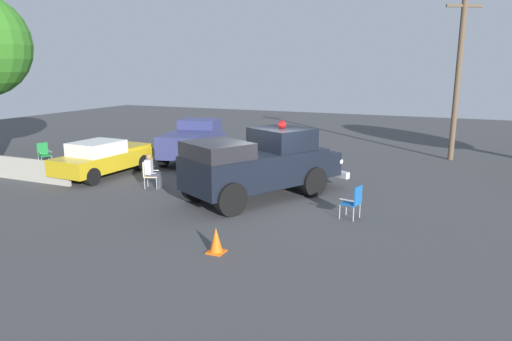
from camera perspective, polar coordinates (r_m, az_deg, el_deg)
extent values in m
plane|color=#424244|center=(15.58, 1.07, -3.72)|extent=(60.00, 60.00, 0.00)
cylinder|color=black|center=(17.52, 2.48, -0.12)|extent=(0.78, 1.07, 1.04)
cylinder|color=black|center=(16.10, 7.12, -1.36)|extent=(0.78, 1.07, 1.04)
cylinder|color=black|center=(15.54, -7.38, -1.89)|extent=(0.78, 1.07, 1.04)
cylinder|color=black|center=(13.91, -3.14, -3.54)|extent=(0.78, 1.07, 1.04)
cube|color=black|center=(15.57, 0.00, 0.26)|extent=(4.17, 5.31, 1.10)
cube|color=black|center=(17.46, 7.38, 1.08)|extent=(1.98, 1.63, 0.84)
cube|color=black|center=(16.13, 3.22, 3.92)|extent=(2.48, 2.40, 0.76)
cube|color=#232328|center=(14.53, -4.82, 2.33)|extent=(2.53, 2.43, 0.60)
cube|color=silver|center=(17.78, 8.40, 1.26)|extent=(1.32, 0.79, 0.64)
cube|color=silver|center=(17.94, 8.58, -0.01)|extent=(2.07, 1.24, 0.24)
sphere|color=white|center=(18.30, 6.64, 1.89)|extent=(0.35, 0.35, 0.26)
sphere|color=white|center=(17.25, 10.28, 1.11)|extent=(0.35, 0.35, 0.26)
sphere|color=red|center=(16.06, 3.25, 5.69)|extent=(0.38, 0.38, 0.28)
cylinder|color=black|center=(21.68, -17.17, 1.33)|extent=(0.29, 0.69, 0.68)
cylinder|color=black|center=(20.60, -13.85, 0.95)|extent=(0.29, 0.69, 0.68)
cylinder|color=black|center=(19.73, -22.93, -0.20)|extent=(0.29, 0.69, 0.68)
cylinder|color=black|center=(18.54, -19.60, -0.71)|extent=(0.29, 0.69, 0.68)
cube|color=gold|center=(20.04, -18.35, 1.17)|extent=(2.01, 4.28, 0.64)
cube|color=gold|center=(21.01, -15.66, 2.86)|extent=(1.71, 1.48, 0.20)
cube|color=white|center=(19.74, -19.07, 2.60)|extent=(1.65, 1.97, 0.56)
cube|color=silver|center=(21.65, -14.28, 1.65)|extent=(1.91, 0.25, 0.20)
cylinder|color=black|center=(23.90, -8.42, 2.93)|extent=(0.43, 0.84, 0.80)
cylinder|color=black|center=(23.35, -4.36, 2.80)|extent=(0.43, 0.84, 0.80)
cylinder|color=black|center=(21.08, -11.35, 1.51)|extent=(0.43, 0.84, 0.80)
cylinder|color=black|center=(20.45, -6.82, 1.32)|extent=(0.43, 0.84, 0.80)
cube|color=navy|center=(21.20, -8.59, 3.19)|extent=(2.39, 3.02, 1.00)
cube|color=navy|center=(22.93, -6.94, 4.58)|extent=(2.06, 1.83, 1.40)
cube|color=navy|center=(24.01, -6.06, 4.06)|extent=(1.84, 1.22, 0.64)
cylinder|color=#B7BABF|center=(17.69, -11.86, -1.26)|extent=(0.04, 0.04, 0.44)
cylinder|color=#B7BABF|center=(17.28, -12.18, -1.61)|extent=(0.04, 0.04, 0.44)
cylinder|color=#B7BABF|center=(17.80, -13.24, -1.24)|extent=(0.04, 0.04, 0.44)
cylinder|color=#B7BABF|center=(17.38, -13.59, -1.59)|extent=(0.04, 0.04, 0.44)
cube|color=beige|center=(17.48, -12.75, -0.67)|extent=(0.63, 0.63, 0.04)
cube|color=beige|center=(17.48, -13.56, 0.24)|extent=(0.22, 0.46, 0.56)
cube|color=#B7BABF|center=(17.67, -12.59, 0.03)|extent=(0.42, 0.20, 0.03)
cube|color=#B7BABF|center=(17.22, -12.97, -0.33)|extent=(0.42, 0.20, 0.03)
cylinder|color=#B7BABF|center=(13.92, 10.29, -5.01)|extent=(0.03, 0.03, 0.44)
cylinder|color=#B7BABF|center=(14.30, 11.08, -4.57)|extent=(0.03, 0.03, 0.44)
cylinder|color=#B7BABF|center=(13.74, 11.94, -5.32)|extent=(0.03, 0.03, 0.44)
cylinder|color=#B7BABF|center=(14.13, 12.69, -4.86)|extent=(0.03, 0.03, 0.44)
cube|color=#1959A5|center=(13.95, 11.54, -4.02)|extent=(0.58, 0.58, 0.04)
cube|color=#1959A5|center=(13.78, 12.50, -3.04)|extent=(0.15, 0.48, 0.56)
cube|color=#B7BABF|center=(13.70, 11.14, -3.59)|extent=(0.44, 0.13, 0.03)
cube|color=#B7BABF|center=(14.12, 11.99, -3.14)|extent=(0.44, 0.13, 0.03)
cylinder|color=#B7BABF|center=(22.97, -23.88, 1.11)|extent=(0.04, 0.04, 0.44)
cylinder|color=#B7BABF|center=(22.84, -24.92, 0.96)|extent=(0.04, 0.04, 0.44)
cylinder|color=#B7BABF|center=(23.38, -24.24, 1.27)|extent=(0.04, 0.04, 0.44)
cylinder|color=#B7BABF|center=(23.25, -25.26, 1.11)|extent=(0.04, 0.04, 0.44)
cube|color=#1E7F38|center=(23.07, -24.63, 1.69)|extent=(0.63, 0.63, 0.04)
cube|color=#1E7F38|center=(23.25, -24.88, 2.45)|extent=(0.23, 0.46, 0.56)
cube|color=#B7BABF|center=(23.12, -24.10, 2.17)|extent=(0.42, 0.21, 0.03)
cube|color=#B7BABF|center=(22.97, -25.23, 2.01)|extent=(0.42, 0.21, 0.03)
cylinder|color=#383842|center=(17.57, -11.78, -1.33)|extent=(0.17, 0.17, 0.45)
cylinder|color=#383842|center=(17.38, -11.92, -1.49)|extent=(0.17, 0.17, 0.45)
cube|color=#383842|center=(17.54, -12.33, -0.42)|extent=(0.46, 0.31, 0.13)
cube|color=#383842|center=(17.35, -12.48, -0.57)|extent=(0.46, 0.31, 0.13)
cube|color=silver|center=(17.43, -13.09, 0.47)|extent=(0.36, 0.45, 0.54)
sphere|color=#9E704C|center=(17.35, -13.09, 1.66)|extent=(0.29, 0.29, 0.22)
cylinder|color=brown|center=(23.89, 23.65, 10.32)|extent=(0.26, 0.26, 7.69)
cube|color=brown|center=(24.04, 24.36, 18.04)|extent=(1.56, 0.90, 0.12)
cube|color=orange|center=(11.41, -4.92, -9.97)|extent=(0.40, 0.40, 0.04)
cone|color=orange|center=(11.30, -4.95, -8.49)|extent=(0.32, 0.32, 0.60)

